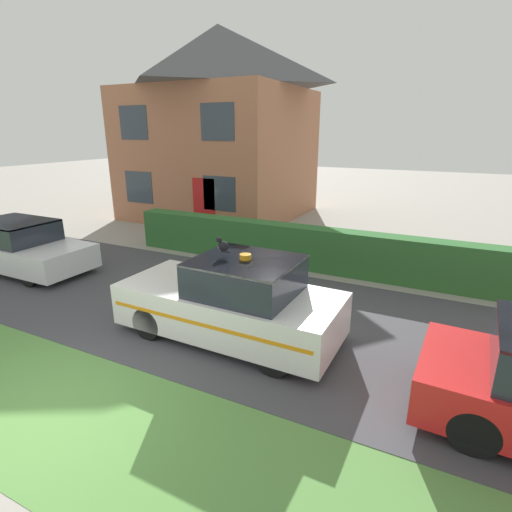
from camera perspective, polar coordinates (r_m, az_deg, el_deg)
ground_plane at (r=6.84m, az=-27.38°, el=-18.96°), size 80.00×80.00×0.00m
road_strip at (r=9.37m, az=-7.08°, el=-6.81°), size 28.00×5.50×0.01m
lawn_verge at (r=6.88m, az=-26.78°, el=-18.62°), size 28.00×2.51×0.01m
garden_hedge at (r=11.58m, az=7.40°, el=1.17°), size 11.57×0.62×1.22m
police_car at (r=7.62m, az=-3.33°, el=-6.45°), size 4.29×1.88×1.72m
cat at (r=7.34m, az=-4.81°, el=1.55°), size 0.31×0.17×0.27m
neighbour_car_far at (r=13.16m, az=-30.58°, el=1.16°), size 4.20×1.75×1.41m
house_left at (r=19.01m, az=-5.16°, el=18.39°), size 7.50×7.13×8.12m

